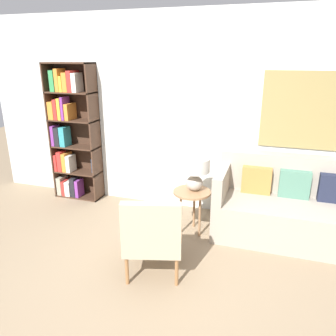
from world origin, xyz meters
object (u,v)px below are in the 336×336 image
object	(u,v)px
side_table	(192,197)
table_lamp	(195,170)
armchair	(153,234)
couch	(292,209)
bookshelf	(70,133)

from	to	relation	value
side_table	table_lamp	xyz separation A→B (m)	(0.02, 0.04, 0.34)
armchair	side_table	size ratio (longest dim) A/B	1.55
armchair	couch	world-z (taller)	couch
armchair	couch	xyz separation A→B (m)	(1.35, 1.24, -0.11)
armchair	side_table	bearing A→B (deg)	80.40
side_table	table_lamp	size ratio (longest dim) A/B	1.35
bookshelf	armchair	bearing A→B (deg)	-38.57
bookshelf	armchair	xyz separation A→B (m)	(1.88, -1.50, -0.55)
side_table	couch	bearing A→B (deg)	13.76
bookshelf	table_lamp	size ratio (longest dim) A/B	4.90
side_table	table_lamp	distance (m)	0.34
bookshelf	couch	size ratio (longest dim) A/B	1.12
side_table	table_lamp	world-z (taller)	table_lamp
couch	armchair	bearing A→B (deg)	-137.25
couch	table_lamp	size ratio (longest dim) A/B	4.38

